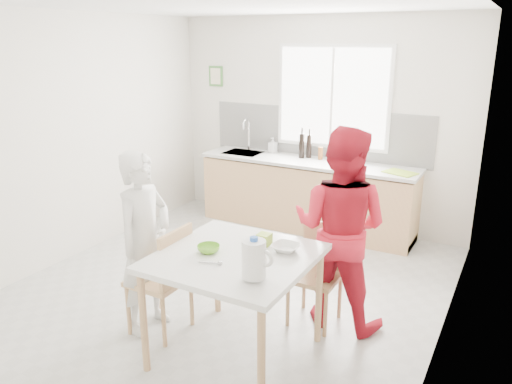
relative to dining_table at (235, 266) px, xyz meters
The scene contains 21 objects.
ground 1.33m from the dining_table, 125.17° to the left, with size 4.50×4.50×0.00m, color #B7B7B2.
room_shell 1.40m from the dining_table, 125.17° to the left, with size 4.50×4.50×4.50m.
window 3.28m from the dining_table, 97.79° to the left, with size 1.50×0.06×1.30m.
backsplash 3.22m from the dining_table, 101.32° to the left, with size 3.00×0.02×0.65m, color white.
picture_frame 3.97m from the dining_table, 124.89° to the left, with size 0.22×0.03×0.28m.
kitchen_counter 2.93m from the dining_table, 102.52° to the left, with size 2.84×0.64×1.37m.
dining_table is the anchor object (origin of this frame).
chair_left 0.72m from the dining_table, behind, with size 0.44×0.44×0.95m.
chair_far 0.93m from the dining_table, 66.60° to the left, with size 0.41×0.41×0.88m.
person_white 0.87m from the dining_table, behind, with size 0.57×0.37×1.56m, color white.
person_red 1.02m from the dining_table, 59.54° to the left, with size 0.85×0.66×1.74m, color red.
bowl_green 0.24m from the dining_table, 166.16° to the right, with size 0.17×0.17×0.05m, color #6BB72A.
bowl_white 0.41m from the dining_table, 39.61° to the left, with size 0.21×0.21×0.05m, color silver.
milk_jug 0.49m from the dining_table, 41.00° to the right, with size 0.22×0.16×0.29m.
green_box 0.33m from the dining_table, 70.15° to the left, with size 0.10×0.10×0.09m, color #92BB2B.
spoon 0.25m from the dining_table, 110.18° to the right, with size 0.01×0.01×0.16m, color #A5A5AA.
cutting_board 2.82m from the dining_table, 78.40° to the left, with size 0.35×0.25×0.01m, color #97BE2B.
wine_bottle_a 3.03m from the dining_table, 104.34° to the left, with size 0.07×0.07×0.32m, color black.
wine_bottle_b 3.08m from the dining_table, 102.67° to the left, with size 0.07×0.07×0.30m, color black.
jar_amber 3.01m from the dining_table, 99.57° to the left, with size 0.06×0.06×0.16m, color brown.
soap_bottle 3.28m from the dining_table, 111.93° to the left, with size 0.09×0.09×0.21m, color #999999.
Camera 1 is at (2.41, -3.81, 2.40)m, focal length 35.00 mm.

